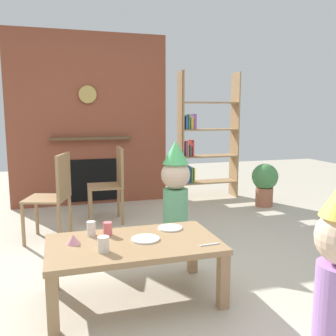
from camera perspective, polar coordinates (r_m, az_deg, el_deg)
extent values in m
plane|color=#BCB29E|center=(3.16, -0.54, -15.92)|extent=(12.00, 12.00, 0.00)
cube|color=brown|center=(5.38, -12.05, 7.27)|extent=(2.20, 0.18, 2.40)
cube|color=black|center=(5.37, -11.67, -1.85)|extent=(0.70, 0.02, 0.60)
cube|color=brown|center=(5.25, -11.83, 4.52)|extent=(1.10, 0.10, 0.04)
cylinder|color=tan|center=(5.26, -12.34, 11.05)|extent=(0.24, 0.04, 0.24)
cube|color=#9E7A51|center=(5.46, 1.97, 4.85)|extent=(0.02, 0.28, 1.90)
cube|color=#9E7A51|center=(5.80, 10.26, 4.95)|extent=(0.02, 0.28, 1.90)
cube|color=#9E7A51|center=(5.71, 6.12, -2.12)|extent=(0.86, 0.28, 0.02)
cube|color=#9E7A51|center=(5.64, 6.19, 1.87)|extent=(0.86, 0.28, 0.02)
cube|color=#9E7A51|center=(5.61, 6.25, 5.93)|extent=(0.86, 0.28, 0.02)
cube|color=#9E7A51|center=(5.61, 6.32, 10.02)|extent=(0.86, 0.28, 0.02)
cube|color=#B23333|center=(5.55, 2.56, -0.96)|extent=(0.03, 0.20, 0.25)
cube|color=#3359A5|center=(5.56, 2.98, -0.91)|extent=(0.04, 0.20, 0.26)
cube|color=#3F8C4C|center=(5.58, 3.43, -0.99)|extent=(0.03, 0.20, 0.24)
cube|color=gold|center=(5.59, 3.78, -1.03)|extent=(0.02, 0.20, 0.23)
cube|color=#8C4C99|center=(5.50, 2.55, 3.00)|extent=(0.02, 0.20, 0.22)
cube|color=#D87F3F|center=(5.50, 2.81, 3.04)|extent=(0.02, 0.20, 0.23)
cube|color=#4C4C51|center=(5.52, 3.22, 2.73)|extent=(0.03, 0.20, 0.17)
cube|color=#B23333|center=(5.53, 3.60, 3.12)|extent=(0.02, 0.20, 0.24)
cube|color=#3359A5|center=(5.47, 2.65, 7.02)|extent=(0.03, 0.20, 0.19)
cube|color=#3F8C4C|center=(5.48, 3.02, 7.15)|extent=(0.02, 0.20, 0.22)
cube|color=gold|center=(5.50, 3.46, 6.91)|extent=(0.04, 0.20, 0.17)
cube|color=#8C4C99|center=(5.52, 3.90, 7.18)|extent=(0.04, 0.20, 0.22)
cube|color=#9E7A51|center=(2.63, -5.31, -11.67)|extent=(1.19, 0.68, 0.04)
cube|color=#9E7A51|center=(2.41, -17.41, -19.62)|extent=(0.07, 0.07, 0.38)
cube|color=#9E7A51|center=(2.62, 8.53, -16.90)|extent=(0.07, 0.07, 0.38)
cube|color=#9E7A51|center=(2.94, -17.31, -14.21)|extent=(0.07, 0.07, 0.38)
cube|color=#9E7A51|center=(3.12, 3.79, -12.50)|extent=(0.07, 0.07, 0.38)
cylinder|color=#E5666B|center=(2.77, -9.31, -9.24)|extent=(0.07, 0.07, 0.10)
cylinder|color=silver|center=(2.78, -11.79, -9.15)|extent=(0.06, 0.06, 0.11)
cylinder|color=silver|center=(2.46, -9.96, -11.53)|extent=(0.08, 0.08, 0.10)
cylinder|color=white|center=(2.65, -3.51, -10.89)|extent=(0.20, 0.20, 0.01)
cylinder|color=white|center=(2.89, 0.33, -9.25)|extent=(0.19, 0.19, 0.01)
cone|color=pink|center=(2.64, -14.44, -10.64)|extent=(0.10, 0.10, 0.07)
cube|color=silver|center=(2.57, 6.46, -11.67)|extent=(0.15, 0.03, 0.01)
cylinder|color=#66B27F|center=(3.73, 1.16, -7.47)|extent=(0.25, 0.25, 0.56)
sphere|color=beige|center=(3.63, 1.18, -1.05)|extent=(0.29, 0.29, 0.29)
cone|color=#4CB766|center=(3.60, 1.19, 2.47)|extent=(0.26, 0.26, 0.23)
cube|color=#9E7A51|center=(3.97, -18.28, -4.51)|extent=(0.50, 0.50, 0.02)
cube|color=#9E7A51|center=(3.87, -15.87, -1.19)|extent=(0.15, 0.39, 0.45)
cylinder|color=#9E7A51|center=(4.25, -19.63, -6.85)|extent=(0.04, 0.04, 0.43)
cylinder|color=#9E7A51|center=(3.93, -21.51, -8.21)|extent=(0.04, 0.04, 0.43)
cylinder|color=#9E7A51|center=(4.14, -14.93, -7.06)|extent=(0.04, 0.04, 0.43)
cylinder|color=#9E7A51|center=(3.81, -16.45, -8.50)|extent=(0.04, 0.04, 0.43)
cube|color=#9E7A51|center=(4.45, -9.72, -2.78)|extent=(0.41, 0.41, 0.02)
cube|color=#9E7A51|center=(4.43, -7.42, 0.30)|extent=(0.04, 0.40, 0.45)
cylinder|color=#9E7A51|center=(4.67, -12.06, -5.15)|extent=(0.04, 0.04, 0.43)
cylinder|color=#9E7A51|center=(4.32, -11.82, -6.27)|extent=(0.04, 0.04, 0.43)
cylinder|color=#9E7A51|center=(4.70, -7.66, -4.95)|extent=(0.04, 0.04, 0.43)
cylinder|color=#9E7A51|center=(4.35, -7.05, -6.04)|extent=(0.04, 0.04, 0.43)
cylinder|color=#9E5B42|center=(5.37, 14.64, -4.32)|extent=(0.24, 0.24, 0.26)
sphere|color=#458549|center=(5.32, 14.76, -1.31)|extent=(0.36, 0.36, 0.36)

